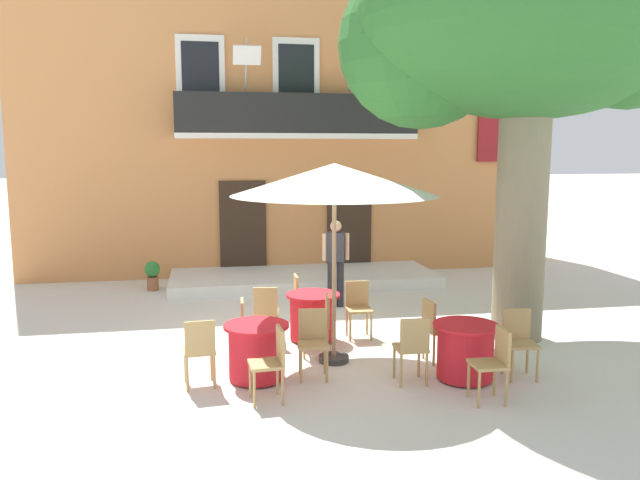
% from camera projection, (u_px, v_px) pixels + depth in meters
% --- Properties ---
extents(ground_plane, '(120.00, 120.00, 0.00)m').
position_uv_depth(ground_plane, '(292.00, 335.00, 10.35)').
color(ground_plane, silver).
extents(building_facade, '(13.00, 5.09, 7.50)m').
position_uv_depth(building_facade, '(286.00, 122.00, 16.76)').
color(building_facade, '#CC844C').
rests_on(building_facade, ground).
extents(entrance_step_platform, '(5.97, 2.20, 0.25)m').
position_uv_depth(entrance_step_platform, '(304.00, 278.00, 14.28)').
color(entrance_step_platform, silver).
rests_on(entrance_step_platform, ground).
extents(plane_tree, '(5.49, 4.82, 6.71)m').
position_uv_depth(plane_tree, '(524.00, 23.00, 9.52)').
color(plane_tree, '#7F755B').
rests_on(plane_tree, ground).
extents(cafe_table_near_tree, '(0.86, 0.86, 0.76)m').
position_uv_depth(cafe_table_near_tree, '(313.00, 316.00, 10.03)').
color(cafe_table_near_tree, red).
rests_on(cafe_table_near_tree, ground).
extents(cafe_chair_near_tree_0, '(0.45, 0.45, 0.91)m').
position_uv_depth(cafe_chair_near_tree_0, '(320.00, 320.00, 9.27)').
color(cafe_chair_near_tree_0, tan).
rests_on(cafe_chair_near_tree_0, ground).
extents(cafe_chair_near_tree_1, '(0.42, 0.42, 0.91)m').
position_uv_depth(cafe_chair_near_tree_1, '(358.00, 305.00, 10.17)').
color(cafe_chair_near_tree_1, tan).
rests_on(cafe_chair_near_tree_1, ground).
extents(cafe_chair_near_tree_2, '(0.41, 0.41, 0.91)m').
position_uv_depth(cafe_chair_near_tree_2, '(302.00, 297.00, 10.73)').
color(cafe_chair_near_tree_2, tan).
rests_on(cafe_chair_near_tree_2, ground).
extents(cafe_chair_near_tree_3, '(0.45, 0.45, 0.91)m').
position_uv_depth(cafe_chair_near_tree_3, '(266.00, 310.00, 9.89)').
color(cafe_chair_near_tree_3, tan).
rests_on(cafe_chair_near_tree_3, ground).
extents(cafe_table_middle, '(0.86, 0.86, 0.76)m').
position_uv_depth(cafe_table_middle, '(465.00, 351.00, 8.29)').
color(cafe_table_middle, red).
rests_on(cafe_table_middle, ground).
extents(cafe_chair_middle_0, '(0.42, 0.42, 0.91)m').
position_uv_depth(cafe_chair_middle_0, '(494.00, 359.00, 7.55)').
color(cafe_chair_middle_0, tan).
rests_on(cafe_chair_middle_0, ground).
extents(cafe_chair_middle_1, '(0.44, 0.44, 0.91)m').
position_uv_depth(cafe_chair_middle_1, '(519.00, 338.00, 8.40)').
color(cafe_chair_middle_1, tan).
rests_on(cafe_chair_middle_1, ground).
extents(cafe_chair_middle_2, '(0.44, 0.44, 0.91)m').
position_uv_depth(cafe_chair_middle_2, '(435.00, 326.00, 8.97)').
color(cafe_chair_middle_2, tan).
rests_on(cafe_chair_middle_2, ground).
extents(cafe_chair_middle_3, '(0.41, 0.41, 0.91)m').
position_uv_depth(cafe_chair_middle_3, '(412.00, 345.00, 8.09)').
color(cafe_chair_middle_3, tan).
rests_on(cafe_chair_middle_3, ground).
extents(cafe_table_front, '(0.86, 0.86, 0.76)m').
position_uv_depth(cafe_table_front, '(257.00, 351.00, 8.28)').
color(cafe_table_front, red).
rests_on(cafe_table_front, ground).
extents(cafe_chair_front_0, '(0.44, 0.44, 0.91)m').
position_uv_depth(cafe_chair_front_0, '(313.00, 338.00, 8.39)').
color(cafe_chair_front_0, tan).
rests_on(cafe_chair_front_0, ground).
extents(cafe_chair_front_1, '(0.42, 0.42, 0.91)m').
position_uv_depth(cafe_chair_front_1, '(250.00, 326.00, 8.99)').
color(cafe_chair_front_1, tan).
rests_on(cafe_chair_front_1, ground).
extents(cafe_chair_front_2, '(0.44, 0.44, 0.91)m').
position_uv_depth(cafe_chair_front_2, '(200.00, 348.00, 7.99)').
color(cafe_chair_front_2, tan).
rests_on(cafe_chair_front_2, ground).
extents(cafe_chair_front_3, '(0.43, 0.43, 0.91)m').
position_uv_depth(cafe_chair_front_3, '(272.00, 359.00, 7.56)').
color(cafe_chair_front_3, tan).
rests_on(cafe_chair_front_3, ground).
extents(cafe_umbrella, '(2.90, 2.90, 2.85)m').
position_uv_depth(cafe_umbrella, '(334.00, 180.00, 8.69)').
color(cafe_umbrella, '#997A56').
rests_on(cafe_umbrella, ground).
extents(ground_planter_left, '(0.32, 0.32, 0.64)m').
position_uv_depth(ground_planter_left, '(152.00, 274.00, 13.57)').
color(ground_planter_left, '#995638').
rests_on(ground_planter_left, ground).
extents(pedestrian_near_entrance, '(0.53, 0.32, 1.69)m').
position_uv_depth(pedestrian_near_entrance, '(336.00, 258.00, 12.06)').
color(pedestrian_near_entrance, '#232328').
rests_on(pedestrian_near_entrance, ground).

